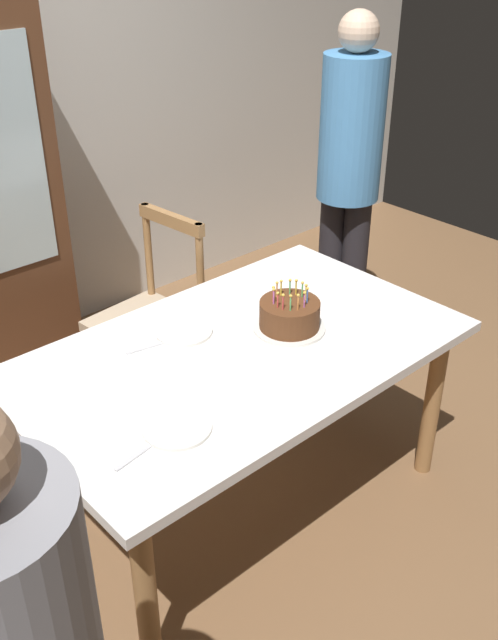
% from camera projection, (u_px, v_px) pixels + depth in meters
% --- Properties ---
extents(ground, '(6.40, 6.40, 0.00)m').
position_uv_depth(ground, '(240.00, 500.00, 3.04)').
color(ground, brown).
extents(dining_table, '(1.66, 0.99, 0.76)m').
position_uv_depth(dining_table, '(239.00, 368.00, 2.71)').
color(dining_table, white).
rests_on(dining_table, ground).
extents(birthday_cake, '(0.28, 0.28, 0.18)m').
position_uv_depth(birthday_cake, '(290.00, 316.00, 2.75)').
color(birthday_cake, silver).
rests_on(birthday_cake, dining_table).
extents(plate_near_celebrant, '(0.22, 0.22, 0.01)m').
position_uv_depth(plate_near_celebrant, '(177.00, 428.00, 2.25)').
color(plate_near_celebrant, white).
rests_on(plate_near_celebrant, dining_table).
extents(plate_far_side, '(0.22, 0.22, 0.01)m').
position_uv_depth(plate_far_side, '(184.00, 331.00, 2.75)').
color(plate_far_side, white).
rests_on(plate_far_side, dining_table).
extents(fork_near_celebrant, '(0.18, 0.04, 0.01)m').
position_uv_depth(fork_near_celebrant, '(138.00, 454.00, 2.15)').
color(fork_near_celebrant, silver).
rests_on(fork_near_celebrant, dining_table).
extents(fork_far_side, '(0.18, 0.05, 0.01)m').
position_uv_depth(fork_far_side, '(149.00, 347.00, 2.66)').
color(fork_far_side, silver).
rests_on(fork_far_side, dining_table).
extents(chair_spindle_back, '(0.48, 0.48, 0.95)m').
position_uv_depth(chair_spindle_back, '(150.00, 321.00, 3.43)').
color(chair_spindle_back, tan).
rests_on(chair_spindle_back, ground).
extents(person_guest, '(0.32, 0.32, 1.76)m').
position_uv_depth(person_guest, '(349.00, 168.00, 3.67)').
color(person_guest, '#262328').
rests_on(person_guest, ground).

